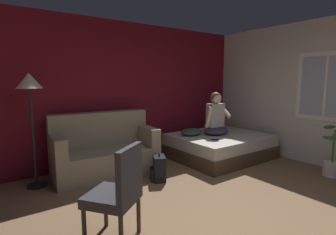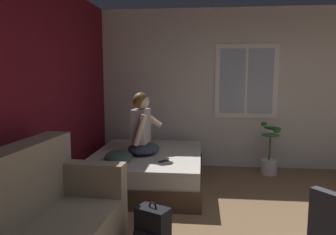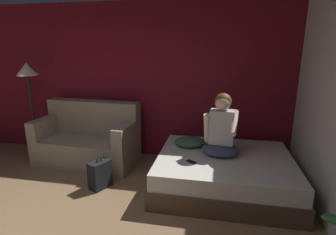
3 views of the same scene
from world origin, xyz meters
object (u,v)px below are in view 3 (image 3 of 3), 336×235
cell_phone (191,162)px  couch (89,140)px  bed (224,172)px  throw_pillow (190,142)px  floor_lamp (28,78)px  backpack (100,175)px  person_seated (221,130)px

cell_phone → couch: bearing=-75.5°
bed → couch: 2.37m
bed → throw_pillow: bearing=150.8°
couch → floor_lamp: bearing=177.5°
couch → throw_pillow: bearing=-6.2°
couch → backpack: size_ratio=3.82×
couch → person_seated: 2.33m
couch → person_seated: bearing=-10.7°
bed → couch: size_ratio=1.08×
throw_pillow → couch: bearing=173.8°
cell_phone → throw_pillow: bearing=-134.8°
couch → floor_lamp: size_ratio=1.03×
person_seated → floor_lamp: 3.40m
floor_lamp → throw_pillow: bearing=-4.8°
backpack → floor_lamp: 2.23m
person_seated → floor_lamp: (-3.31, 0.47, 0.59)m
couch → bed: bearing=-11.8°
person_seated → cell_phone: (-0.37, -0.34, -0.35)m
backpack → cell_phone: 1.33m
backpack → throw_pillow: bearing=27.2°
couch → throw_pillow: (1.79, -0.19, 0.16)m
person_seated → throw_pillow: 0.58m
bed → backpack: size_ratio=4.14×
backpack → cell_phone: cell_phone is taller
person_seated → cell_phone: size_ratio=6.08×
bed → cell_phone: cell_phone is taller
throw_pillow → backpack: bearing=-152.8°
person_seated → couch: bearing=169.3°
person_seated → backpack: bearing=-166.8°
cell_phone → floor_lamp: 3.20m
person_seated → cell_phone: person_seated is taller
cell_phone → floor_lamp: size_ratio=0.08×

